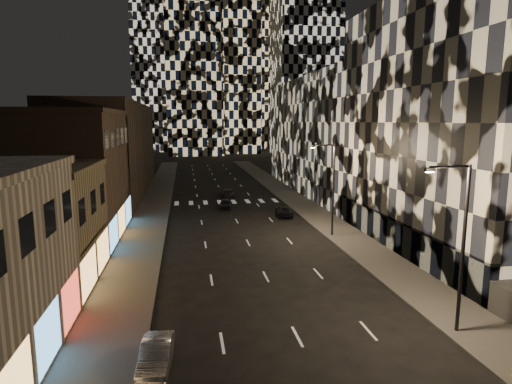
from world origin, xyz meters
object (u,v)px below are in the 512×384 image
object	(u,v)px
streetlight_far	(331,183)
streetlight_near	(460,237)
car_dark_rightlane	(284,212)
car_silver_parked	(156,356)
car_dark_oncoming	(228,193)
car_dark_midlane	(226,204)

from	to	relation	value
streetlight_far	streetlight_near	bearing A→B (deg)	-90.00
streetlight_near	car_dark_rightlane	xyz separation A→B (m)	(-2.43, 29.44, -4.81)
car_silver_parked	car_dark_rightlane	bearing A→B (deg)	70.83
streetlight_far	car_dark_oncoming	world-z (taller)	streetlight_far
streetlight_near	car_dark_oncoming	xyz separation A→B (m)	(-7.85, 43.37, -4.69)
car_silver_parked	car_dark_midlane	bearing A→B (deg)	83.94
car_dark_midlane	car_dark_oncoming	size ratio (longest dim) A/B	0.79
car_dark_midlane	car_dark_oncoming	world-z (taller)	car_dark_oncoming
car_dark_rightlane	car_dark_oncoming	bearing A→B (deg)	117.40
car_dark_midlane	streetlight_near	bearing A→B (deg)	-69.97
car_silver_parked	car_dark_rightlane	size ratio (longest dim) A/B	0.98
streetlight_near	car_silver_parked	world-z (taller)	streetlight_near
streetlight_near	streetlight_far	xyz separation A→B (m)	(0.00, 20.00, 0.00)
car_dark_oncoming	car_dark_rightlane	distance (m)	14.95
streetlight_near	car_silver_parked	distance (m)	16.27
car_silver_parked	car_dark_rightlane	world-z (taller)	car_silver_parked
car_silver_parked	car_dark_oncoming	world-z (taller)	car_dark_oncoming
car_silver_parked	car_dark_oncoming	distance (m)	44.83
streetlight_far	car_silver_parked	distance (m)	26.39
car_silver_parked	car_dark_oncoming	size ratio (longest dim) A/B	0.84
streetlight_far	car_dark_midlane	bearing A→B (deg)	120.22
car_dark_rightlane	streetlight_far	bearing A→B (deg)	-69.39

